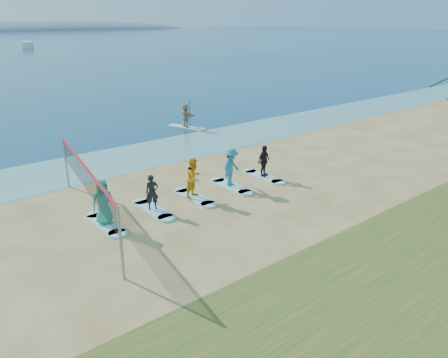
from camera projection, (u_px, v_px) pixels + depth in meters
ground at (271, 211)px, 18.34m from camera, size 600.00×600.00×0.00m
shallow_water at (146, 154)px, 25.98m from camera, size 600.00×600.00×0.00m
island_ridge at (55, 30)px, 292.82m from camera, size 220.00×56.00×18.00m
volleyball_net at (85, 178)px, 16.66m from camera, size 1.68×8.95×2.50m
paddleboard at (186, 128)px, 32.10m from camera, size 1.69×3.06×0.12m
paddleboarder at (186, 115)px, 31.78m from camera, size 0.54×1.58×1.69m
boat_offshore_b at (28, 48)px, 117.43m from camera, size 4.45×6.83×1.65m
surfboard_0 at (105, 224)px, 17.14m from camera, size 0.70×2.20×0.09m
student_0 at (103, 202)px, 16.81m from camera, size 0.95×0.69×1.80m
surfboard_1 at (153, 210)px, 18.41m from camera, size 0.70×2.20×0.09m
student_1 at (152, 192)px, 18.13m from camera, size 0.64×0.54×1.49m
surfboard_2 at (195, 197)px, 19.68m from camera, size 0.70×2.20×0.09m
student_2 at (194, 178)px, 19.35m from camera, size 1.05×0.94×1.80m
surfboard_3 at (231, 186)px, 20.95m from camera, size 0.70×2.20×0.09m
student_3 at (231, 167)px, 20.62m from camera, size 1.35×1.06×1.84m
surfboard_4 at (263, 177)px, 22.22m from camera, size 0.70×2.20×0.09m
student_4 at (264, 161)px, 21.93m from camera, size 1.00×0.59×1.60m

